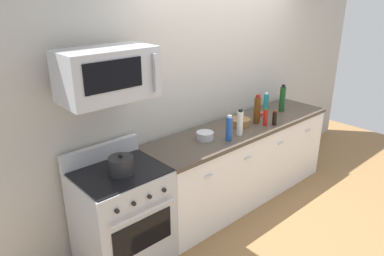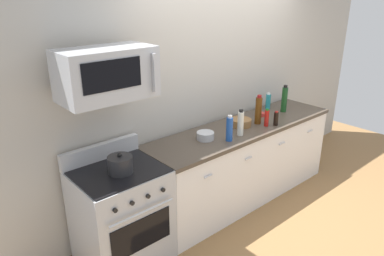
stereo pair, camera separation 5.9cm
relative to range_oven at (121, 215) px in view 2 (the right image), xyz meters
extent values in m
plane|color=olive|center=(1.63, 0.00, -0.47)|extent=(6.72, 6.72, 0.00)
cube|color=#B7B2A8|center=(1.63, 0.41, 0.88)|extent=(5.60, 0.10, 2.70)
cube|color=white|center=(1.63, 0.00, -0.03)|extent=(2.48, 0.62, 0.88)
cube|color=#473D33|center=(1.63, 0.00, 0.43)|extent=(2.51, 0.65, 0.04)
cube|color=black|center=(1.63, -0.28, -0.42)|extent=(2.48, 0.02, 0.10)
cylinder|color=silver|center=(0.76, -0.33, 0.25)|extent=(0.10, 0.02, 0.02)
cylinder|color=silver|center=(1.34, -0.33, 0.25)|extent=(0.10, 0.02, 0.02)
cylinder|color=silver|center=(1.92, -0.33, 0.25)|extent=(0.10, 0.02, 0.02)
cylinder|color=silver|center=(2.50, -0.33, 0.25)|extent=(0.10, 0.02, 0.02)
cube|color=#B7BABF|center=(0.00, 0.00, -0.01)|extent=(0.76, 0.64, 0.91)
cube|color=black|center=(0.00, -0.33, -0.02)|extent=(0.58, 0.01, 0.30)
cylinder|color=#B7BABF|center=(0.00, -0.36, 0.21)|extent=(0.61, 0.02, 0.02)
cube|color=#B7BABF|center=(0.00, 0.29, 0.52)|extent=(0.76, 0.06, 0.16)
cube|color=black|center=(0.00, 0.00, 0.45)|extent=(0.73, 0.61, 0.01)
cylinder|color=black|center=(-0.23, -0.34, 0.32)|extent=(0.04, 0.02, 0.04)
cylinder|color=black|center=(-0.08, -0.34, 0.32)|extent=(0.04, 0.02, 0.04)
cylinder|color=black|center=(0.08, -0.34, 0.32)|extent=(0.04, 0.02, 0.04)
cylinder|color=black|center=(0.23, -0.34, 0.32)|extent=(0.04, 0.02, 0.04)
cube|color=#B7BABF|center=(0.00, 0.05, 1.28)|extent=(0.74, 0.40, 0.40)
cube|color=black|center=(-0.06, -0.16, 1.31)|extent=(0.48, 0.01, 0.22)
cube|color=#B7BABF|center=(0.30, -0.17, 1.28)|extent=(0.02, 0.04, 0.30)
cylinder|color=teal|center=(2.32, 0.21, 0.55)|extent=(0.06, 0.06, 0.19)
cylinder|color=white|center=(2.32, 0.21, 0.65)|extent=(0.04, 0.04, 0.02)
cylinder|color=#19471E|center=(2.38, 0.01, 0.61)|extent=(0.07, 0.07, 0.31)
cylinder|color=black|center=(2.38, 0.01, 0.78)|extent=(0.05, 0.05, 0.03)
cylinder|color=#1E4CA5|center=(1.19, -0.18, 0.57)|extent=(0.07, 0.07, 0.25)
cylinder|color=silver|center=(1.19, -0.18, 0.71)|extent=(0.04, 0.04, 0.02)
cylinder|color=#B21914|center=(1.81, -0.17, 0.54)|extent=(0.05, 0.05, 0.18)
cylinder|color=#19721E|center=(1.81, -0.17, 0.64)|extent=(0.03, 0.03, 0.02)
cylinder|color=black|center=(1.91, -0.22, 0.53)|extent=(0.05, 0.05, 0.15)
cylinder|color=maroon|center=(1.91, -0.22, 0.61)|extent=(0.03, 0.03, 0.02)
cylinder|color=silver|center=(1.38, -0.16, 0.58)|extent=(0.07, 0.07, 0.26)
cylinder|color=black|center=(1.38, -0.16, 0.72)|extent=(0.04, 0.04, 0.03)
cylinder|color=#59330F|center=(1.80, -0.05, 0.60)|extent=(0.07, 0.07, 0.31)
cylinder|color=maroon|center=(1.80, -0.05, 0.77)|extent=(0.05, 0.05, 0.03)
cylinder|color=brown|center=(1.60, 0.03, 0.49)|extent=(0.24, 0.24, 0.08)
torus|color=brown|center=(1.60, 0.03, 0.52)|extent=(0.24, 0.24, 0.01)
cylinder|color=brown|center=(1.60, 0.03, 0.46)|extent=(0.13, 0.13, 0.01)
cylinder|color=#B72D28|center=(2.03, 0.10, 0.47)|extent=(0.11, 0.11, 0.04)
torus|color=#B72D28|center=(2.03, 0.10, 0.49)|extent=(0.11, 0.11, 0.01)
cylinder|color=#B72D28|center=(2.03, 0.10, 0.45)|extent=(0.06, 0.06, 0.01)
cylinder|color=#B2B5BA|center=(1.03, 0.00, 0.49)|extent=(0.18, 0.18, 0.08)
torus|color=#B2B5BA|center=(1.03, 0.00, 0.52)|extent=(0.18, 0.18, 0.01)
cylinder|color=#B2B5BA|center=(1.03, 0.00, 0.46)|extent=(0.10, 0.10, 0.01)
cylinder|color=#262628|center=(0.00, -0.05, 0.53)|extent=(0.21, 0.21, 0.15)
sphere|color=black|center=(0.00, -0.05, 0.61)|extent=(0.04, 0.04, 0.04)
camera|label=1|loc=(-1.37, -2.44, 1.91)|focal=33.79mm
camera|label=2|loc=(-1.32, -2.48, 1.91)|focal=33.79mm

